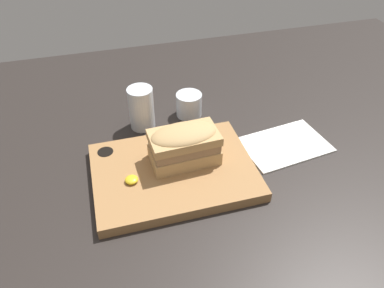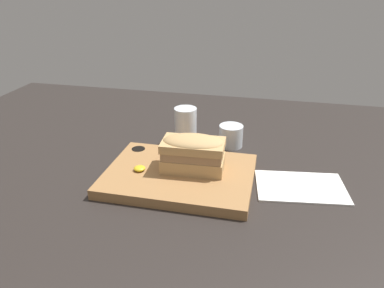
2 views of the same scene
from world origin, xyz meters
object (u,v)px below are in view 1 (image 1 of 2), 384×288
wine_glass (189,106)px  napkin (285,145)px  serving_board (173,171)px  sandwich (184,144)px  water_glass (142,111)px

wine_glass → napkin: 27.04cm
serving_board → wine_glass: bearing=66.3°
sandwich → napkin: size_ratio=0.69×
water_glass → napkin: water_glass is taller
serving_board → sandwich: sandwich is taller
serving_board → water_glass: 20.67cm
wine_glass → serving_board: bearing=-113.7°
sandwich → napkin: bearing=2.5°
serving_board → water_glass: bearing=99.4°
serving_board → wine_glass: (9.58, 21.87, 1.61)cm
wine_glass → napkin: wine_glass is taller
sandwich → water_glass: same height
sandwich → wine_glass: bearing=72.0°
serving_board → wine_glass: wine_glass is taller
water_glass → wine_glass: (12.89, 1.78, -1.96)cm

